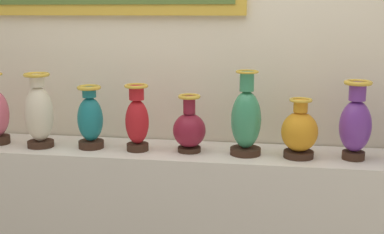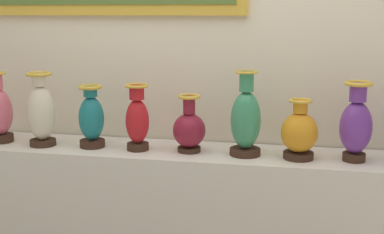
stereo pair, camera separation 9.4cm
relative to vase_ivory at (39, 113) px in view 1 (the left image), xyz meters
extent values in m
cube|color=silver|center=(0.83, 0.05, -0.64)|extent=(2.48, 0.42, 0.90)
cube|color=beige|center=(0.83, 0.32, 0.49)|extent=(4.71, 0.10, 3.15)
cylinder|color=#382319|center=(0.00, 0.00, -0.17)|extent=(0.14, 0.14, 0.03)
ellipsoid|color=beige|center=(0.00, 0.00, 0.00)|extent=(0.15, 0.15, 0.30)
cylinder|color=beige|center=(0.00, 0.00, 0.18)|extent=(0.08, 0.08, 0.06)
torus|color=gold|center=(0.00, 0.00, 0.21)|extent=(0.14, 0.14, 0.02)
cylinder|color=#382319|center=(0.28, 0.02, -0.17)|extent=(0.14, 0.14, 0.04)
ellipsoid|color=#19727A|center=(0.28, 0.02, -0.03)|extent=(0.14, 0.14, 0.24)
cylinder|color=#19727A|center=(0.28, 0.02, 0.12)|extent=(0.07, 0.07, 0.05)
torus|color=gold|center=(0.28, 0.02, 0.14)|extent=(0.13, 0.13, 0.02)
cylinder|color=#382319|center=(0.55, 0.01, -0.17)|extent=(0.12, 0.12, 0.04)
ellipsoid|color=red|center=(0.55, 0.01, -0.03)|extent=(0.12, 0.12, 0.24)
cylinder|color=red|center=(0.55, 0.01, 0.12)|extent=(0.08, 0.08, 0.07)
torus|color=gold|center=(0.55, 0.01, 0.16)|extent=(0.13, 0.13, 0.02)
cylinder|color=#382319|center=(0.82, 0.03, -0.17)|extent=(0.12, 0.12, 0.03)
ellipsoid|color=maroon|center=(0.82, 0.03, -0.07)|extent=(0.17, 0.17, 0.18)
cylinder|color=maroon|center=(0.82, 0.03, 0.06)|extent=(0.06, 0.06, 0.09)
torus|color=gold|center=(0.82, 0.03, 0.11)|extent=(0.12, 0.12, 0.02)
cylinder|color=#382319|center=(1.12, 0.03, -0.17)|extent=(0.16, 0.16, 0.03)
ellipsoid|color=#388C60|center=(1.12, 0.03, 0.00)|extent=(0.16, 0.16, 0.30)
cylinder|color=#388C60|center=(1.12, 0.03, 0.20)|extent=(0.07, 0.07, 0.10)
torus|color=gold|center=(1.12, 0.03, 0.24)|extent=(0.12, 0.12, 0.01)
cylinder|color=#382319|center=(1.39, 0.01, -0.17)|extent=(0.15, 0.15, 0.03)
ellipsoid|color=orange|center=(1.39, 0.01, -0.05)|extent=(0.18, 0.18, 0.20)
cylinder|color=orange|center=(1.39, 0.01, 0.08)|extent=(0.07, 0.07, 0.06)
torus|color=gold|center=(1.39, 0.01, 0.11)|extent=(0.12, 0.12, 0.01)
cylinder|color=#382319|center=(1.66, 0.02, -0.17)|extent=(0.11, 0.11, 0.04)
ellipsoid|color=#6B3393|center=(1.66, 0.02, -0.02)|extent=(0.16, 0.16, 0.26)
cylinder|color=#6B3393|center=(1.66, 0.02, 0.16)|extent=(0.08, 0.08, 0.09)
torus|color=gold|center=(1.66, 0.02, 0.20)|extent=(0.14, 0.14, 0.02)
camera|label=1|loc=(1.26, -2.54, 0.54)|focal=47.59mm
camera|label=2|loc=(1.35, -2.52, 0.54)|focal=47.59mm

